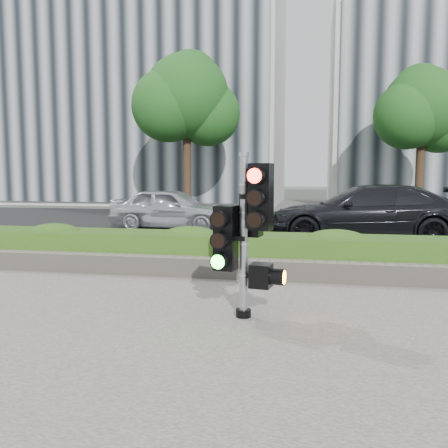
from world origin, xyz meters
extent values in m
plane|color=#51514C|center=(0.00, 0.00, 0.00)|extent=(120.00, 120.00, 0.00)
cube|color=#9E9389|center=(0.00, -2.50, 0.01)|extent=(16.00, 11.00, 0.03)
cube|color=black|center=(0.00, 10.00, 0.01)|extent=(60.00, 13.00, 0.02)
cube|color=gray|center=(0.00, 3.15, 0.06)|extent=(60.00, 0.25, 0.12)
cube|color=gray|center=(0.00, 1.90, 0.20)|extent=(12.00, 0.32, 0.34)
cube|color=#59952D|center=(0.00, 2.55, 0.37)|extent=(12.00, 1.00, 0.68)
cube|color=#B7B7B2|center=(-9.00, 23.00, 7.50)|extent=(16.00, 9.00, 15.00)
cylinder|color=black|center=(-4.50, 14.50, 2.02)|extent=(0.36, 0.36, 4.03)
sphere|color=#164E1B|center=(-4.50, 14.50, 5.18)|extent=(3.74, 3.74, 3.74)
sphere|color=#164E1B|center=(-3.64, 14.86, 4.46)|extent=(2.88, 2.88, 2.88)
sphere|color=#164E1B|center=(-5.22, 14.07, 4.75)|extent=(3.17, 3.17, 3.17)
sphere|color=#164E1B|center=(-4.50, 15.22, 6.05)|extent=(2.59, 2.59, 2.59)
cylinder|color=black|center=(5.50, 15.50, 1.79)|extent=(0.36, 0.36, 3.58)
sphere|color=#164E1B|center=(5.50, 15.50, 4.61)|extent=(3.33, 3.33, 3.33)
sphere|color=#164E1B|center=(6.27, 15.82, 3.97)|extent=(2.56, 2.56, 2.56)
sphere|color=#164E1B|center=(4.86, 15.12, 4.22)|extent=(2.82, 2.82, 2.82)
sphere|color=#164E1B|center=(5.50, 16.14, 5.38)|extent=(2.30, 2.30, 2.30)
cylinder|color=black|center=(0.24, -0.28, 0.08)|extent=(0.20, 0.20, 0.10)
cylinder|color=gray|center=(0.24, -0.28, 1.04)|extent=(0.10, 0.10, 2.02)
cylinder|color=gray|center=(0.24, -0.28, 2.07)|extent=(0.13, 0.13, 0.05)
cube|color=#FF1107|center=(0.46, -0.34, 1.55)|extent=(0.29, 0.29, 0.81)
cube|color=#14E51E|center=(0.02, -0.27, 1.03)|extent=(0.29, 0.29, 0.81)
cube|color=black|center=(0.31, -0.06, 1.31)|extent=(0.29, 0.29, 0.55)
cube|color=orange|center=(0.46, -0.28, 0.57)|extent=(0.29, 0.29, 0.30)
imported|color=silver|center=(-3.42, 8.57, 0.70)|extent=(4.12, 2.01, 1.35)
imported|color=black|center=(2.44, 7.10, 0.78)|extent=(5.34, 2.45, 1.51)
camera|label=1|loc=(1.10, -6.05, 1.84)|focal=38.00mm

